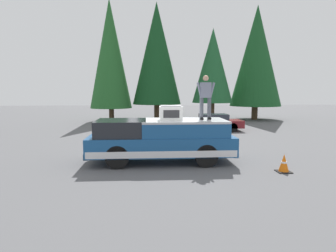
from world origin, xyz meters
name	(u,v)px	position (x,y,z in m)	size (l,w,h in m)	color
ground_plane	(161,160)	(0.00, 0.00, 0.00)	(90.00, 90.00, 0.00)	#565659
pickup_truck	(161,140)	(-0.34, 0.00, 0.87)	(2.01, 5.54, 1.65)	navy
compressor_unit	(171,113)	(-0.51, -0.35, 1.93)	(0.65, 0.84, 0.56)	white
person_on_truck_bed	(206,96)	(-0.31, -1.70, 2.55)	(0.29, 0.72, 1.69)	#4C515B
parked_car_maroon	(212,122)	(8.50, -3.91, 0.58)	(1.64, 4.10, 1.16)	maroon
traffic_cone	(284,164)	(-2.05, -4.09, 0.29)	(0.47, 0.47, 0.62)	black
conifer_far_left	(256,56)	(16.35, -9.73, 5.97)	(4.77, 4.77, 10.65)	#4C3826
conifer_left	(213,66)	(15.17, -5.33, 4.95)	(3.62, 3.62, 8.25)	#4C3826
conifer_center_left	(157,54)	(15.83, -0.34, 6.05)	(4.39, 4.39, 10.59)	#4C3826
conifer_center_right	(110,54)	(15.27, 3.75, 5.93)	(3.66, 3.66, 10.66)	#4C3826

